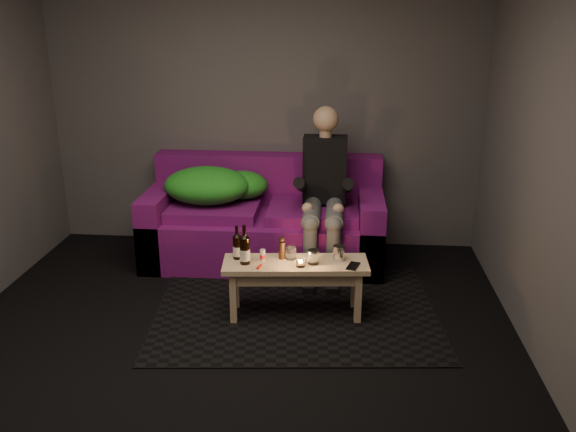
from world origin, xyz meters
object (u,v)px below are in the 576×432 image
at_px(coffee_table, 295,272).
at_px(beer_bottle_b, 245,250).
at_px(sofa, 265,224).
at_px(steel_cup, 339,253).
at_px(person, 324,189).
at_px(beer_bottle_a, 237,247).

height_order(coffee_table, beer_bottle_b, beer_bottle_b).
relative_size(sofa, steel_cup, 18.45).
relative_size(person, coffee_table, 1.29).
distance_m(beer_bottle_a, beer_bottle_b, 0.11).
relative_size(sofa, person, 1.50).
relative_size(beer_bottle_a, steel_cup, 2.26).
bearing_deg(person, beer_bottle_b, -118.90).
distance_m(sofa, person, 0.69).
bearing_deg(beer_bottle_a, beer_bottle_b, -51.70).
relative_size(coffee_table, steel_cup, 9.54).
relative_size(sofa, beer_bottle_a, 8.15).
bearing_deg(beer_bottle_b, beer_bottle_a, 128.30).
bearing_deg(coffee_table, beer_bottle_b, -170.57).
height_order(sofa, beer_bottle_b, sofa).
bearing_deg(beer_bottle_b, person, 61.10).
height_order(person, coffee_table, person).
bearing_deg(coffee_table, beer_bottle_a, 176.28).
height_order(beer_bottle_a, steel_cup, beer_bottle_a).
bearing_deg(sofa, beer_bottle_a, -94.16).
xyz_separation_m(sofa, coffee_table, (0.36, -1.09, 0.03)).
height_order(sofa, coffee_table, sofa).
xyz_separation_m(sofa, beer_bottle_a, (-0.08, -1.06, 0.20)).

